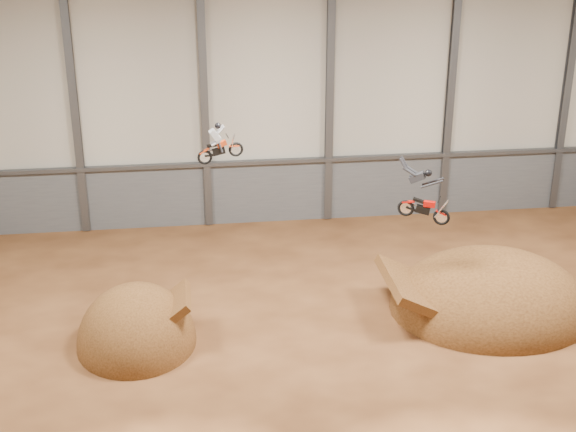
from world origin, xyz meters
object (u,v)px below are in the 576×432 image
object	(u,v)px
landing_ramp	(489,309)
fmx_rider_a	(221,140)
fmx_rider_b	(424,192)
takeoff_ramp	(137,343)

from	to	relation	value
landing_ramp	fmx_rider_a	world-z (taller)	fmx_rider_a
fmx_rider_a	fmx_rider_b	world-z (taller)	fmx_rider_a
takeoff_ramp	fmx_rider_a	bearing A→B (deg)	12.12
fmx_rider_a	fmx_rider_b	xyz separation A→B (m)	(8.13, -0.36, -2.42)
fmx_rider_a	fmx_rider_b	distance (m)	8.49
fmx_rider_a	takeoff_ramp	bearing A→B (deg)	-173.28
takeoff_ramp	fmx_rider_b	xyz separation A→B (m)	(11.90, 0.44, 5.89)
takeoff_ramp	landing_ramp	xyz separation A→B (m)	(15.42, 0.88, 0.00)
takeoff_ramp	landing_ramp	size ratio (longest dim) A/B	0.63
landing_ramp	fmx_rider_a	distance (m)	14.31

